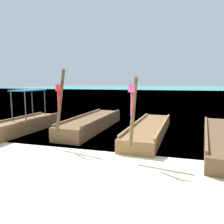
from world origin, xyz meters
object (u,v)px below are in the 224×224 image
at_px(longtail_boat_red_ribbon, 92,123).
at_px(longtail_boat_violet_ribbon, 219,138).
at_px(longtail_boat_pink_ribbon, 149,130).
at_px(longtail_boat_green_ribbon, 21,125).

distance_m(longtail_boat_red_ribbon, longtail_boat_violet_ribbon, 5.95).
xyz_separation_m(longtail_boat_pink_ribbon, longtail_boat_violet_ribbon, (2.81, -0.77, 0.01)).
relative_size(longtail_boat_green_ribbon, longtail_boat_violet_ribbon, 0.74).
height_order(longtail_boat_green_ribbon, longtail_boat_red_ribbon, longtail_boat_red_ribbon).
bearing_deg(longtail_boat_red_ribbon, longtail_boat_violet_ribbon, -12.01).
bearing_deg(longtail_boat_red_ribbon, longtail_boat_pink_ribbon, -8.90).
xyz_separation_m(longtail_boat_red_ribbon, longtail_boat_violet_ribbon, (5.82, -1.24, -0.06)).
relative_size(longtail_boat_red_ribbon, longtail_boat_violet_ribbon, 0.87).
xyz_separation_m(longtail_boat_red_ribbon, longtail_boat_pink_ribbon, (3.01, -0.47, -0.06)).
height_order(longtail_boat_green_ribbon, longtail_boat_violet_ribbon, longtail_boat_violet_ribbon).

